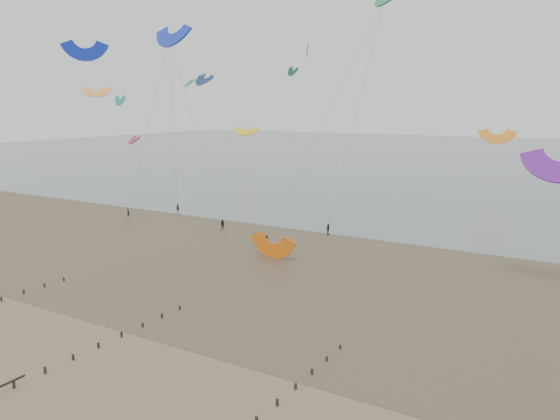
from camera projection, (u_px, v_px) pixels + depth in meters
The scene contains 6 objects.
ground at pixel (54, 344), 47.79m from camera, with size 500.00×500.00×0.00m, color brown.
sea_and_shore at pixel (240, 250), 78.88m from camera, with size 500.00×665.00×0.03m.
kitesurfer_lead at pixel (128, 212), 102.41m from camera, with size 0.58×0.38×1.58m, color black.
kitesurfers at pixel (462, 249), 76.38m from camera, with size 106.55×21.30×1.87m.
grounded_kite at pixel (272, 257), 75.04m from camera, with size 6.45×3.38×4.92m, color orange, non-canonical shape.
kites_airborne at pixel (351, 102), 121.94m from camera, with size 239.54×108.42×40.56m.
Camera 1 is at (39.90, -28.29, 20.62)m, focal length 35.00 mm.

